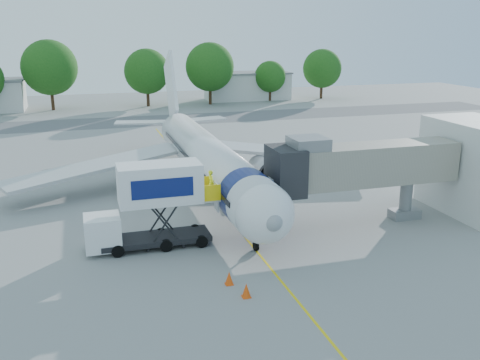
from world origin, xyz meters
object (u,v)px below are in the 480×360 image
object	(u,v)px
jet_bridge	(353,166)
ground_tug	(272,281)
catering_hiloader	(150,206)
aircraft	(206,158)

from	to	relation	value
jet_bridge	ground_tug	xyz separation A→B (m)	(-9.00, -8.20, -3.59)
catering_hiloader	ground_tug	bearing A→B (deg)	-57.33
aircraft	jet_bridge	xyz separation A→B (m)	(7.99, -11.12, 1.39)
catering_hiloader	ground_tug	distance (m)	9.95
aircraft	ground_tug	xyz separation A→B (m)	(-1.01, -19.33, -2.19)
aircraft	jet_bridge	size ratio (longest dim) A/B	2.71
catering_hiloader	ground_tug	world-z (taller)	catering_hiloader
catering_hiloader	ground_tug	xyz separation A→B (m)	(5.26, -8.20, -2.01)
aircraft	jet_bridge	world-z (taller)	aircraft
ground_tug	aircraft	bearing A→B (deg)	85.64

